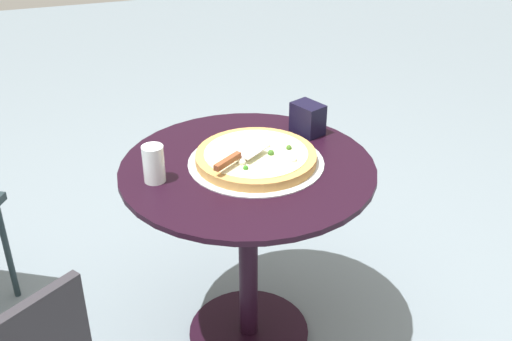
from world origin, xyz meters
TOP-DOWN VIEW (x-y plane):
  - ground_plane at (0.00, 0.00)m, footprint 10.00×10.00m
  - patio_table at (0.00, 0.00)m, footprint 0.80×0.80m
  - pizza_on_tray at (-0.01, 0.03)m, footprint 0.43×0.43m
  - pizza_server at (0.03, -0.04)m, footprint 0.16×0.20m
  - drinking_cup at (-0.00, -0.29)m, footprint 0.06×0.06m
  - napkin_dispenser at (-0.16, 0.27)m, footprint 0.13×0.11m

SIDE VIEW (x-z plane):
  - ground_plane at x=0.00m, z-range 0.00..0.00m
  - patio_table at x=0.00m, z-range 0.16..0.86m
  - pizza_on_tray at x=-0.01m, z-range 0.69..0.75m
  - napkin_dispenser at x=-0.16m, z-range 0.70..0.81m
  - drinking_cup at x=0.00m, z-range 0.70..0.82m
  - pizza_server at x=0.03m, z-range 0.75..0.77m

